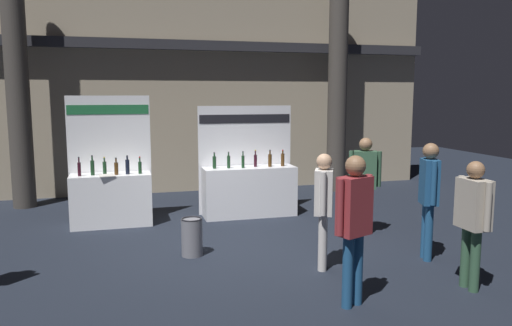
{
  "coord_description": "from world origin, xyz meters",
  "views": [
    {
      "loc": [
        -1.65,
        -7.68,
        2.49
      ],
      "look_at": [
        0.66,
        0.78,
        1.28
      ],
      "focal_mm": 35.02,
      "sensor_mm": 36.0,
      "label": 1
    }
  ],
  "objects_px": {
    "exhibitor_booth_1": "(249,187)",
    "visitor_0": "(365,176)",
    "visitor_6": "(473,213)",
    "visitor_3": "(354,217)",
    "exhibitor_booth_0": "(111,193)",
    "trash_bin": "(192,237)",
    "visitor_1": "(324,202)",
    "visitor_2": "(429,191)"
  },
  "relations": [
    {
      "from": "trash_bin",
      "to": "visitor_2",
      "type": "height_order",
      "value": "visitor_2"
    },
    {
      "from": "visitor_2",
      "to": "visitor_6",
      "type": "xyz_separation_m",
      "value": [
        -0.16,
        -1.17,
        -0.05
      ]
    },
    {
      "from": "visitor_2",
      "to": "visitor_0",
      "type": "bearing_deg",
      "value": 28.13
    },
    {
      "from": "visitor_1",
      "to": "trash_bin",
      "type": "bearing_deg",
      "value": 82.77
    },
    {
      "from": "trash_bin",
      "to": "visitor_6",
      "type": "bearing_deg",
      "value": -35.06
    },
    {
      "from": "visitor_2",
      "to": "visitor_6",
      "type": "height_order",
      "value": "visitor_2"
    },
    {
      "from": "visitor_3",
      "to": "visitor_6",
      "type": "relative_size",
      "value": 1.08
    },
    {
      "from": "visitor_1",
      "to": "visitor_2",
      "type": "distance_m",
      "value": 1.69
    },
    {
      "from": "exhibitor_booth_1",
      "to": "visitor_3",
      "type": "xyz_separation_m",
      "value": [
        0.06,
        -4.67,
        0.49
      ]
    },
    {
      "from": "visitor_1",
      "to": "visitor_2",
      "type": "bearing_deg",
      "value": -65.39
    },
    {
      "from": "trash_bin",
      "to": "visitor_2",
      "type": "bearing_deg",
      "value": -18.07
    },
    {
      "from": "visitor_1",
      "to": "exhibitor_booth_1",
      "type": "bearing_deg",
      "value": 28.82
    },
    {
      "from": "exhibitor_booth_1",
      "to": "visitor_6",
      "type": "bearing_deg",
      "value": -69.16
    },
    {
      "from": "visitor_0",
      "to": "visitor_2",
      "type": "bearing_deg",
      "value": -53.99
    },
    {
      "from": "visitor_0",
      "to": "exhibitor_booth_0",
      "type": "bearing_deg",
      "value": -176.7
    },
    {
      "from": "visitor_1",
      "to": "visitor_6",
      "type": "height_order",
      "value": "visitor_1"
    },
    {
      "from": "exhibitor_booth_0",
      "to": "exhibitor_booth_1",
      "type": "height_order",
      "value": "exhibitor_booth_0"
    },
    {
      "from": "visitor_6",
      "to": "visitor_2",
      "type": "bearing_deg",
      "value": -6.82
    },
    {
      "from": "visitor_0",
      "to": "visitor_3",
      "type": "distance_m",
      "value": 3.19
    },
    {
      "from": "exhibitor_booth_0",
      "to": "visitor_2",
      "type": "xyz_separation_m",
      "value": [
        4.63,
        -3.37,
        0.44
      ]
    },
    {
      "from": "trash_bin",
      "to": "visitor_0",
      "type": "distance_m",
      "value": 3.26
    },
    {
      "from": "visitor_1",
      "to": "visitor_0",
      "type": "bearing_deg",
      "value": -18.16
    },
    {
      "from": "trash_bin",
      "to": "exhibitor_booth_0",
      "type": "bearing_deg",
      "value": 118.4
    },
    {
      "from": "visitor_0",
      "to": "visitor_6",
      "type": "bearing_deg",
      "value": -61.49
    },
    {
      "from": "visitor_0",
      "to": "visitor_1",
      "type": "relative_size",
      "value": 1.04
    },
    {
      "from": "visitor_6",
      "to": "exhibitor_booth_1",
      "type": "bearing_deg",
      "value": 21.59
    },
    {
      "from": "exhibitor_booth_1",
      "to": "visitor_6",
      "type": "relative_size",
      "value": 1.36
    },
    {
      "from": "visitor_0",
      "to": "visitor_3",
      "type": "relative_size",
      "value": 0.96
    },
    {
      "from": "exhibitor_booth_0",
      "to": "trash_bin",
      "type": "bearing_deg",
      "value": -61.6
    },
    {
      "from": "trash_bin",
      "to": "visitor_0",
      "type": "height_order",
      "value": "visitor_0"
    },
    {
      "from": "visitor_0",
      "to": "visitor_3",
      "type": "height_order",
      "value": "visitor_3"
    },
    {
      "from": "trash_bin",
      "to": "visitor_1",
      "type": "xyz_separation_m",
      "value": [
        1.72,
        -1.09,
        0.69
      ]
    },
    {
      "from": "visitor_0",
      "to": "exhibitor_booth_1",
      "type": "bearing_deg",
      "value": 157.12
    },
    {
      "from": "visitor_0",
      "to": "visitor_1",
      "type": "xyz_separation_m",
      "value": [
        -1.42,
        -1.51,
        -0.06
      ]
    },
    {
      "from": "exhibitor_booth_1",
      "to": "visitor_0",
      "type": "distance_m",
      "value": 2.54
    },
    {
      "from": "visitor_2",
      "to": "visitor_6",
      "type": "distance_m",
      "value": 1.18
    },
    {
      "from": "exhibitor_booth_1",
      "to": "trash_bin",
      "type": "height_order",
      "value": "exhibitor_booth_1"
    },
    {
      "from": "exhibitor_booth_0",
      "to": "visitor_3",
      "type": "relative_size",
      "value": 1.37
    },
    {
      "from": "exhibitor_booth_1",
      "to": "visitor_0",
      "type": "xyz_separation_m",
      "value": [
        1.64,
        -1.89,
        0.45
      ]
    },
    {
      "from": "trash_bin",
      "to": "visitor_3",
      "type": "height_order",
      "value": "visitor_3"
    },
    {
      "from": "visitor_0",
      "to": "visitor_2",
      "type": "distance_m",
      "value": 1.55
    },
    {
      "from": "visitor_3",
      "to": "exhibitor_booth_0",
      "type": "bearing_deg",
      "value": 98.38
    }
  ]
}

